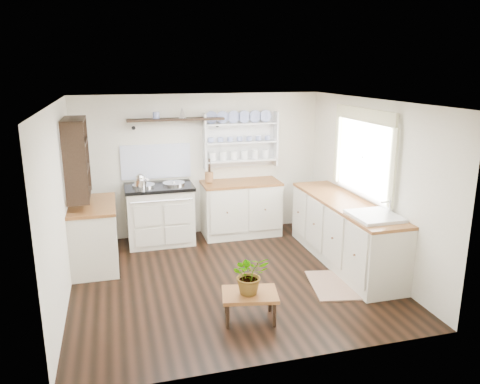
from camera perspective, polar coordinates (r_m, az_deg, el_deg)
floor at (r=6.29m, az=-1.33°, el=-10.44°), size 4.00×3.80×0.01m
wall_back at (r=7.70m, az=-4.80°, el=3.29°), size 4.00×0.02×2.30m
wall_right at (r=6.64m, az=15.60°, el=0.92°), size 0.02×3.80×2.30m
wall_left at (r=5.77m, az=-21.08°, el=-1.62°), size 0.02×3.80×2.30m
ceiling at (r=5.70m, az=-1.48°, el=10.96°), size 4.00×3.80×0.01m
window at (r=6.66m, az=14.82°, el=4.66°), size 0.08×1.55×1.22m
aga_cooker at (r=7.45m, az=-9.71°, el=-2.61°), size 1.05×0.73×0.97m
back_cabinets at (r=7.71m, az=0.11°, el=-1.92°), size 1.27×0.63×0.90m
right_cabinets at (r=6.77m, az=12.58°, el=-4.71°), size 0.62×2.43×0.90m
belfast_sink at (r=6.05m, az=16.03°, el=-3.91°), size 0.55×0.60×0.45m
left_cabinets at (r=6.81m, az=-17.34°, el=-4.94°), size 0.62×1.13×0.90m
plate_rack at (r=7.74m, az=-0.05°, el=6.45°), size 1.20×0.22×0.90m
high_shelf at (r=7.40m, az=-7.83°, el=8.69°), size 1.50×0.29×0.16m
left_shelving at (r=6.54m, az=-19.30°, el=4.01°), size 0.28×0.80×1.05m
kettle at (r=7.17m, az=-12.04°, el=1.26°), size 0.18×0.18×0.22m
utensil_crock at (r=7.54m, az=-3.79°, el=1.81°), size 0.13×0.13×0.16m
center_table at (r=5.22m, az=1.21°, el=-12.62°), size 0.67×0.53×0.32m
potted_plant at (r=5.10m, az=1.22°, el=-9.98°), size 0.40×0.35×0.44m
floor_rug at (r=6.20m, az=11.28°, el=-11.04°), size 0.70×0.94×0.02m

